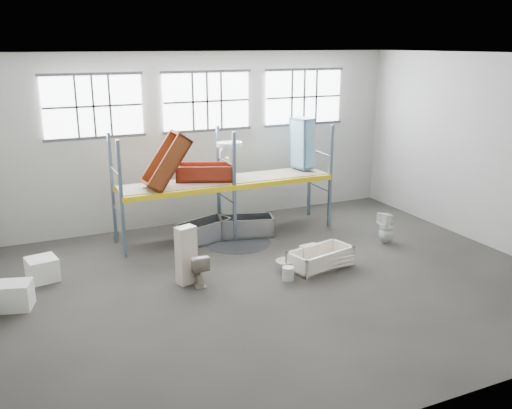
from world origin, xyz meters
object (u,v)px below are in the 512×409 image
bathtub_beige (320,258)px  steel_tub_right (246,226)px  rust_tub_flat (205,172)px  carton_near (15,296)px  toilet_beige (197,268)px  steel_tub_left (204,231)px  bucket (288,274)px  toilet_white (386,228)px  cistern_tall (186,255)px  blue_tub_upright (302,143)px

bathtub_beige → steel_tub_right: (-0.71, 2.86, 0.04)m
bathtub_beige → rust_tub_flat: (-1.70, 3.37, 1.59)m
bathtub_beige → carton_near: bearing=161.0°
toilet_beige → steel_tub_left: bearing=-110.8°
steel_tub_left → bucket: bearing=-75.0°
steel_tub_right → steel_tub_left: bearing=176.2°
toilet_white → bucket: toilet_white is taller
rust_tub_flat → cistern_tall: bearing=-117.5°
cistern_tall → carton_near: cistern_tall is taller
steel_tub_right → bucket: size_ratio=4.82×
steel_tub_left → rust_tub_flat: bearing=61.4°
steel_tub_left → bucket: steel_tub_left is taller
toilet_beige → carton_near: (-3.77, 0.38, -0.09)m
toilet_beige → steel_tub_left: size_ratio=0.48×
rust_tub_flat → carton_near: rust_tub_flat is taller
carton_near → steel_tub_left: bearing=24.6°
bathtub_beige → blue_tub_upright: bearing=55.7°
bucket → cistern_tall: bearing=159.3°
blue_tub_upright → toilet_white: bearing=-66.3°
cistern_tall → bucket: size_ratio=4.26×
toilet_beige → toilet_white: 5.52m
blue_tub_upright → steel_tub_right: bearing=-165.1°
toilet_beige → rust_tub_flat: rust_tub_flat is taller
toilet_beige → blue_tub_upright: blue_tub_upright is taller
toilet_white → steel_tub_left: size_ratio=0.57×
toilet_white → toilet_beige: bearing=-94.3°
cistern_tall → bucket: cistern_tall is taller
bathtub_beige → steel_tub_left: bearing=110.4°
rust_tub_flat → blue_tub_upright: 3.09m
steel_tub_right → carton_near: bearing=-160.6°
cistern_tall → steel_tub_left: (1.27, 2.47, -0.39)m
blue_tub_upright → bucket: blue_tub_upright is taller
toilet_beige → toilet_white: bearing=-174.2°
toilet_white → carton_near: (-9.27, -0.03, -0.15)m
steel_tub_left → blue_tub_upright: (3.26, 0.46, 2.12)m
toilet_white → bucket: (-3.55, -1.09, -0.27)m
bathtub_beige → bucket: size_ratio=5.07×
steel_tub_left → rust_tub_flat: (0.23, 0.42, 1.54)m
steel_tub_left → blue_tub_upright: blue_tub_upright is taller
steel_tub_left → steel_tub_right: 1.22m
bathtub_beige → toilet_beige: 3.02m
toilet_beige → carton_near: toilet_beige is taller
toilet_white → steel_tub_left: toilet_white is taller
toilet_white → steel_tub_right: toilet_white is taller
cistern_tall → blue_tub_upright: size_ratio=0.90×
bucket → steel_tub_right: bearing=83.9°
toilet_beige → blue_tub_upright: bearing=-143.2°
toilet_white → blue_tub_upright: (-1.16, 2.65, 1.96)m
cistern_tall → steel_tub_right: size_ratio=0.88×
rust_tub_flat → carton_near: (-5.07, -2.64, -1.54)m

